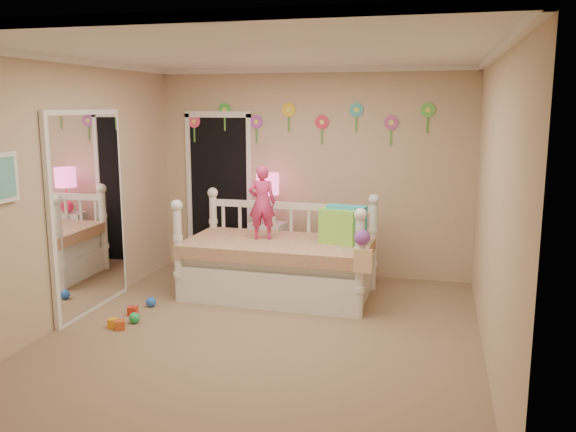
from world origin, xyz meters
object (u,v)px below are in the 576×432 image
(daybed, at_px, (278,246))
(table_lamp, at_px, (268,190))
(child, at_px, (262,203))
(nightstand, at_px, (268,249))

(daybed, distance_m, table_lamp, 0.95)
(daybed, distance_m, child, 0.53)
(nightstand, height_order, table_lamp, table_lamp)
(daybed, bearing_deg, table_lamp, 116.17)
(child, height_order, nightstand, child)
(child, bearing_deg, table_lamp, -92.56)
(child, bearing_deg, daybed, 156.77)
(nightstand, distance_m, table_lamp, 0.76)
(child, relative_size, nightstand, 1.21)
(child, bearing_deg, nightstand, -92.56)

